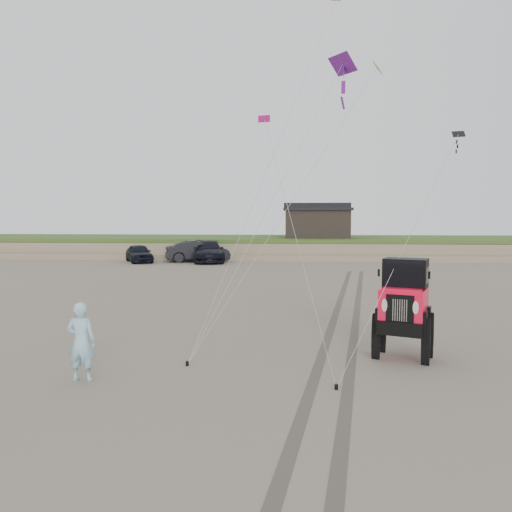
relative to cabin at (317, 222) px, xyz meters
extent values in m
plane|color=#6B6054|center=(-2.00, -37.00, -3.24)|extent=(160.00, 160.00, 0.00)
cube|color=#7A6B54|center=(-2.00, 1.00, -2.54)|extent=(160.00, 12.00, 1.40)
cube|color=#2D4719|center=(-2.00, 1.00, -1.69)|extent=(160.00, 12.00, 0.35)
cube|color=#7A6B54|center=(-2.00, -5.50, -2.99)|extent=(160.00, 3.50, 0.50)
cube|color=black|center=(0.00, 0.00, -0.21)|extent=(6.00, 5.00, 2.60)
cube|color=black|center=(0.00, 0.00, 1.21)|extent=(6.40, 5.40, 0.25)
cube|color=black|center=(0.00, 0.00, 1.59)|extent=(6.40, 1.20, 0.50)
imported|color=black|center=(-14.93, -8.58, -2.50)|extent=(3.58, 4.65, 1.48)
imported|color=black|center=(-10.19, -7.74, -2.37)|extent=(5.60, 3.25, 1.74)
imported|color=black|center=(-9.29, -7.79, -2.36)|extent=(3.70, 6.43, 1.75)
imported|color=#88BBD2|center=(-6.89, -37.82, -2.32)|extent=(0.67, 0.44, 1.83)
cube|color=black|center=(3.41, -31.20, 3.29)|extent=(0.43, 0.18, 0.24)
cube|color=#5BD525|center=(1.15, -28.18, 6.39)|extent=(0.51, 0.83, 0.44)
cube|color=#701B95|center=(-0.27, -28.78, 6.37)|extent=(1.10, 1.43, 0.73)
cube|color=#DD1B85|center=(-3.24, -29.55, 4.21)|extent=(0.46, 0.28, 0.26)
cylinder|color=black|center=(-4.73, -36.50, -3.18)|extent=(0.08, 0.08, 0.12)
cylinder|color=black|center=(-1.11, -37.95, -3.18)|extent=(0.08, 0.08, 0.12)
cube|color=#4C443D|center=(-0.40, -29.00, -3.23)|extent=(4.42, 29.74, 0.01)
cube|color=#4C443D|center=(0.40, -29.00, -3.23)|extent=(4.42, 29.74, 0.01)
camera|label=1|loc=(-2.00, -48.66, 0.53)|focal=35.00mm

